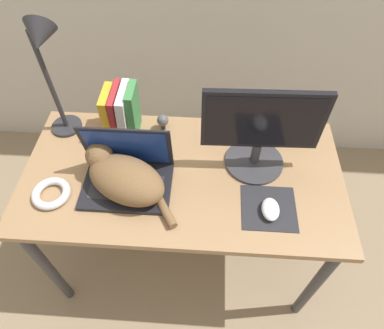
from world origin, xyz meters
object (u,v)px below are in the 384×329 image
object	(u,v)px
laptop	(127,174)
book_row	(121,112)
cable_coil	(51,193)
webcam	(163,121)
computer_mouse	(270,209)
desk_lamp	(46,60)
external_monitor	(261,130)
cat	(123,177)

from	to	relation	value
laptop	book_row	size ratio (longest dim) A/B	1.46
cable_coil	webcam	bearing A→B (deg)	45.07
computer_mouse	desk_lamp	distance (m)	0.96
desk_lamp	laptop	bearing A→B (deg)	-40.49
cable_coil	computer_mouse	bearing A→B (deg)	-1.44
webcam	cable_coil	bearing A→B (deg)	-134.93
computer_mouse	desk_lamp	size ratio (longest dim) A/B	0.18
laptop	book_row	distance (m)	0.29
external_monitor	webcam	world-z (taller)	external_monitor
laptop	cable_coil	size ratio (longest dim) A/B	2.33
computer_mouse	desk_lamp	bearing A→B (deg)	156.94
laptop	desk_lamp	xyz separation A→B (m)	(-0.29, 0.25, 0.32)
book_row	desk_lamp	size ratio (longest dim) A/B	0.43
laptop	external_monitor	size ratio (longest dim) A/B	0.77
book_row	cable_coil	distance (m)	0.43
external_monitor	computer_mouse	bearing A→B (deg)	-78.74
book_row	desk_lamp	xyz separation A→B (m)	(-0.22, -0.03, 0.26)
computer_mouse	webcam	xyz separation A→B (m)	(-0.43, 0.40, 0.03)
cat	book_row	size ratio (longest dim) A/B	1.65
cable_coil	cat	bearing A→B (deg)	10.29
cable_coil	webcam	world-z (taller)	webcam
laptop	cable_coil	bearing A→B (deg)	-163.23
webcam	computer_mouse	bearing A→B (deg)	-42.54
webcam	desk_lamp	bearing A→B (deg)	-173.06
cat	computer_mouse	bearing A→B (deg)	-7.40
cat	desk_lamp	world-z (taller)	desk_lamp
cat	desk_lamp	xyz separation A→B (m)	(-0.29, 0.28, 0.29)
laptop	cat	distance (m)	0.04
desk_lamp	book_row	bearing A→B (deg)	7.36
cat	cable_coil	bearing A→B (deg)	-169.71
laptop	external_monitor	xyz separation A→B (m)	(0.49, 0.13, 0.14)
laptop	computer_mouse	xyz separation A→B (m)	(0.54, -0.10, -0.03)
cat	desk_lamp	distance (m)	0.49
computer_mouse	book_row	world-z (taller)	book_row
computer_mouse	webcam	bearing A→B (deg)	137.46
laptop	external_monitor	distance (m)	0.52
cable_coil	laptop	bearing A→B (deg)	16.77
book_row	cable_coil	bearing A→B (deg)	-120.31
laptop	book_row	world-z (taller)	laptop
external_monitor	computer_mouse	xyz separation A→B (m)	(0.05, -0.23, -0.16)
book_row	webcam	size ratio (longest dim) A/B	3.04
external_monitor	book_row	distance (m)	0.58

